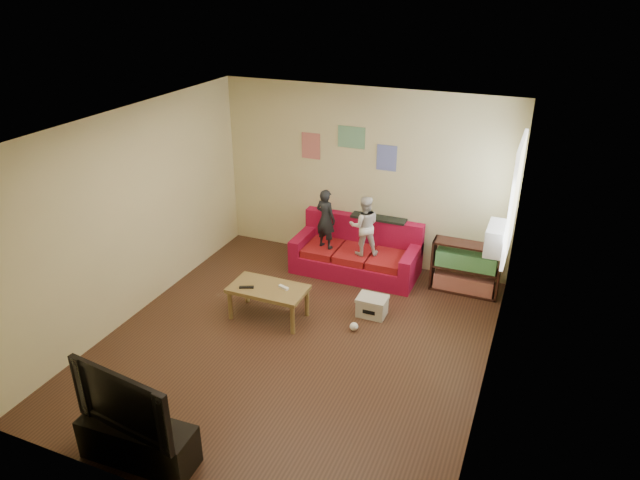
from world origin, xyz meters
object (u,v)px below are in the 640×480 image
at_px(child_b, 364,226).
at_px(tv_stand, 139,442).
at_px(child_a, 326,219).
at_px(file_box, 372,306).
at_px(bookshelf, 465,271).
at_px(sofa, 357,254).
at_px(coffee_table, 268,292).
at_px(television, 131,397).

distance_m(child_b, tv_stand, 4.27).
height_order(child_a, file_box, child_a).
bearing_deg(bookshelf, sofa, 179.43).
xyz_separation_m(file_box, tv_stand, (-1.24, -3.21, 0.07)).
distance_m(bookshelf, tv_stand, 4.85).
height_order(bookshelf, file_box, bookshelf).
height_order(coffee_table, file_box, coffee_table).
height_order(bookshelf, tv_stand, bookshelf).
distance_m(child_a, bookshelf, 2.13).
bearing_deg(file_box, sofa, 118.38).
bearing_deg(sofa, file_box, -61.62).
xyz_separation_m(sofa, child_b, (0.15, -0.16, 0.57)).
height_order(coffee_table, bookshelf, bookshelf).
relative_size(sofa, television, 1.65).
xyz_separation_m(child_a, coffee_table, (-0.19, -1.51, -0.46)).
bearing_deg(child_a, television, 104.12).
xyz_separation_m(child_a, tv_stand, (-0.19, -4.15, -0.64)).
height_order(child_a, tv_stand, child_a).
bearing_deg(coffee_table, tv_stand, -89.90).
distance_m(coffee_table, bookshelf, 2.80).
distance_m(child_b, coffee_table, 1.77).
height_order(sofa, coffee_table, sofa).
xyz_separation_m(child_a, bookshelf, (2.07, 0.15, -0.51)).
relative_size(child_a, child_b, 1.02).
distance_m(bookshelf, file_box, 1.51).
bearing_deg(tv_stand, child_a, 84.79).
xyz_separation_m(coffee_table, bookshelf, (2.26, 1.66, -0.05)).
bearing_deg(child_a, coffee_table, 99.47).
distance_m(sofa, bookshelf, 1.62).
bearing_deg(television, coffee_table, 97.09).
distance_m(file_box, tv_stand, 3.44).
bearing_deg(file_box, child_b, 115.51).
bearing_deg(tv_stand, coffee_table, 87.47).
xyz_separation_m(coffee_table, tv_stand, (0.00, -2.64, -0.18)).
xyz_separation_m(child_b, coffee_table, (-0.79, -1.51, -0.46)).
xyz_separation_m(bookshelf, television, (-2.25, -4.30, 0.40)).
relative_size(sofa, child_a, 2.03).
relative_size(coffee_table, file_box, 2.56).
height_order(child_b, tv_stand, child_b).
relative_size(sofa, bookshelf, 1.97).
relative_size(child_b, tv_stand, 0.81).
bearing_deg(file_box, television, -111.12).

